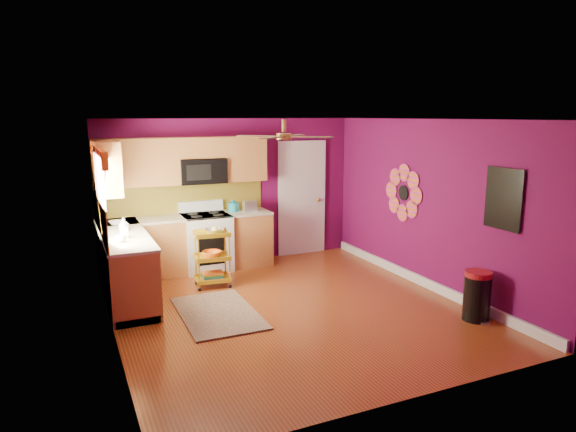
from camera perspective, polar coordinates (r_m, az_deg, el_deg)
name	(u,v)px	position (r m, az deg, el deg)	size (l,w,h in m)	color
ground	(290,308)	(7.01, 0.24, -10.19)	(5.00, 5.00, 0.00)	maroon
room_envelope	(292,188)	(6.61, 0.46, 3.15)	(4.54, 5.04, 2.52)	#620B47
lower_cabinets	(162,255)	(8.16, -13.81, -4.22)	(2.81, 2.31, 0.94)	#9C5B2A
electric_range	(206,242)	(8.65, -9.07, -2.83)	(0.76, 0.66, 1.13)	white
upper_cabinetry	(160,164)	(8.29, -13.99, 5.61)	(2.80, 2.30, 1.26)	#9C5B2A
left_window	(100,179)	(7.06, -20.12, 3.84)	(0.08, 1.35, 1.08)	white
panel_door	(302,199)	(9.46, 1.53, 1.86)	(0.95, 0.11, 2.15)	white
right_wall_art	(444,195)	(7.55, 16.96, 2.22)	(0.04, 2.74, 1.04)	black
ceiling_fan	(284,136)	(6.72, -0.46, 8.92)	(1.01, 1.01, 0.26)	#BF8C3F
shag_rug	(218,313)	(6.88, -7.83, -10.61)	(0.95, 1.54, 0.02)	black
rolling_cart	(213,256)	(7.80, -8.35, -4.42)	(0.55, 0.42, 0.92)	gold
trash_can	(477,296)	(6.95, 20.26, -8.32)	(0.43, 0.43, 0.64)	black
teal_kettle	(233,207)	(8.75, -6.10, 1.03)	(0.18, 0.18, 0.21)	#13798E
toaster	(250,206)	(8.77, -4.27, 1.12)	(0.22, 0.15, 0.18)	beige
soap_bottle_a	(124,230)	(7.16, -17.76, -1.53)	(0.10, 0.10, 0.21)	#EA3F72
soap_bottle_b	(124,224)	(7.64, -17.79, -0.85)	(0.15, 0.15, 0.19)	white
counter_dish	(116,223)	(8.11, -18.55, -0.71)	(0.23, 0.23, 0.06)	white
counter_cup	(121,239)	(6.96, -18.06, -2.40)	(0.12, 0.12, 0.10)	white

